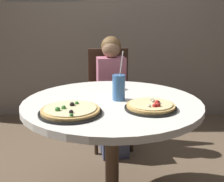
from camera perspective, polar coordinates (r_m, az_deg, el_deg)
dining_table at (r=1.83m, az=0.02°, el=-5.24°), size 1.11×1.11×0.75m
chair_wooden at (r=2.85m, az=-0.48°, el=-0.18°), size 0.46×0.46×0.95m
diner_child at (r=2.69m, az=0.07°, el=-2.12°), size 0.31×0.43×1.08m
pizza_veggie at (r=1.65m, az=7.72°, el=-3.02°), size 0.30×0.30×0.05m
pizza_cheese at (r=1.57m, az=-8.27°, el=-3.92°), size 0.35×0.35×0.05m
soda_cup at (r=1.79m, az=1.35°, el=0.73°), size 0.08×0.08×0.31m
sauce_bowl at (r=2.07m, az=1.24°, el=0.89°), size 0.07×0.07×0.04m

